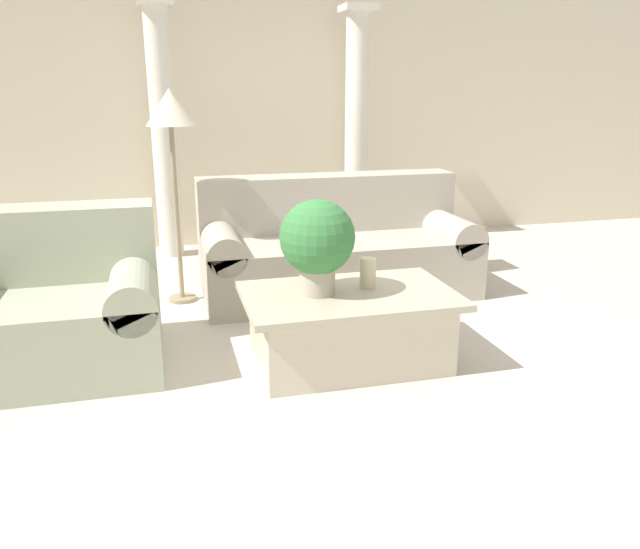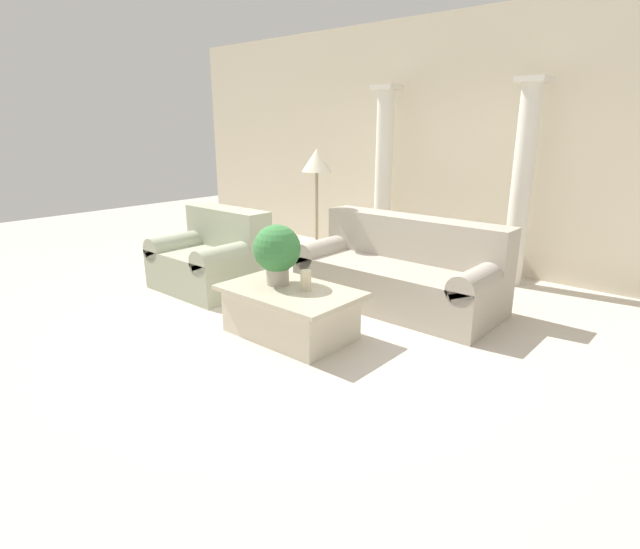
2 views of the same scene
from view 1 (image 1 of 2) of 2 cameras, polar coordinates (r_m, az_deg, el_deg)
name	(u,v)px [view 1 (image 1 of 2)]	position (r m, az deg, el deg)	size (l,w,h in m)	color
ground_plane	(317,341)	(4.08, -0.25, -6.09)	(16.00, 16.00, 0.00)	beige
wall_back	(246,86)	(6.58, -6.75, 16.76)	(10.00, 0.06, 3.20)	beige
sofa_long	(335,247)	(4.99, 1.40, 2.50)	(2.11, 0.95, 0.91)	#ADA393
loveseat	(55,305)	(3.96, -23.04, -2.58)	(1.17, 0.95, 0.91)	#A6AD92
coffee_table	(349,327)	(3.70, 2.65, -4.81)	(1.23, 0.78, 0.44)	beige
potted_plant	(317,241)	(3.53, -0.26, 3.12)	(0.43, 0.43, 0.55)	#B2A893
pillar_candle	(368,273)	(3.70, 4.40, 0.15)	(0.10, 0.10, 0.18)	beige
floor_lamp	(171,120)	(4.70, -13.51, 13.55)	(0.35, 0.35, 1.58)	gray
column_left	(164,131)	(6.14, -14.10, 12.64)	(0.32, 0.32, 2.34)	silver
column_right	(356,127)	(6.45, 3.35, 13.27)	(0.32, 0.32, 2.34)	silver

